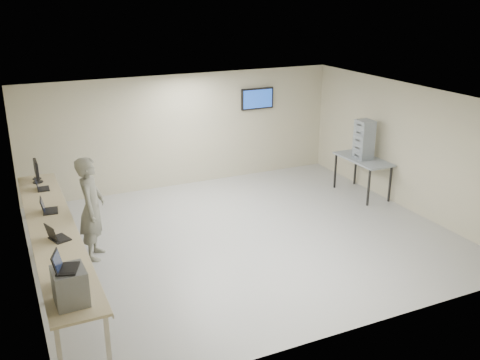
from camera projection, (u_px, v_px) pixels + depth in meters
name	position (u px, v px, depth m)	size (l,w,h in m)	color
room	(245.00, 169.00, 10.36)	(8.01, 7.01, 2.81)	#A0A09D
workbench	(54.00, 231.00, 9.07)	(0.76, 6.00, 0.90)	tan
equipment_box	(70.00, 286.00, 6.78)	(0.40, 0.46, 0.48)	slate
laptop_on_box	(63.00, 265.00, 6.66)	(0.37, 0.40, 0.26)	black
laptop_0	(67.00, 279.00, 7.26)	(0.42, 0.45, 0.30)	black
laptop_1	(56.00, 236.00, 8.56)	(0.38, 0.41, 0.27)	black
laptop_2	(47.00, 208.00, 9.65)	(0.32, 0.38, 0.27)	black
laptop_3	(40.00, 187.00, 10.73)	(0.27, 0.32, 0.25)	black
monitor_near	(36.00, 169.00, 11.08)	(0.21, 0.48, 0.47)	black
monitor_far	(36.00, 168.00, 11.28)	(0.18, 0.41, 0.40)	black
soldier	(92.00, 208.00, 9.66)	(0.70, 0.46, 1.93)	#5F6259
side_table	(363.00, 161.00, 12.75)	(0.71, 1.53, 0.92)	gray
storage_bins	(364.00, 140.00, 12.56)	(0.35, 0.39, 0.93)	#8C97A2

